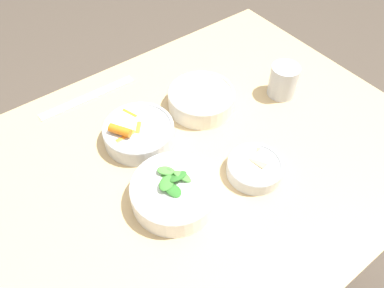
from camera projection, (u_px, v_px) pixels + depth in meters
ground_plane at (201, 263)px, 1.53m from camera, size 10.00×10.00×0.00m
dining_table at (205, 174)px, 1.06m from camera, size 1.11×0.89×0.73m
bowl_carrots at (138, 132)px, 0.97m from camera, size 0.18×0.18×0.07m
bowl_greens at (174, 191)px, 0.85m from camera, size 0.20×0.20×0.08m
bowl_beans_hotdog at (201, 99)px, 1.05m from camera, size 0.19×0.19×0.06m
bowl_cookies at (255, 167)px, 0.90m from camera, size 0.14×0.14×0.04m
ruler at (88, 97)px, 1.09m from camera, size 0.29×0.03×0.00m
cup at (283, 81)px, 1.07m from camera, size 0.08×0.08×0.09m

